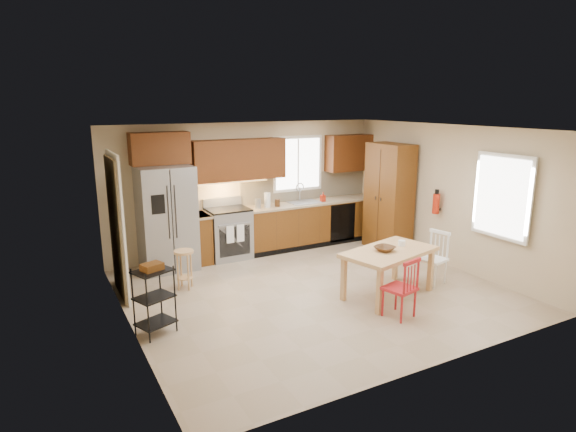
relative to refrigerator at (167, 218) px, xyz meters
The scene contains 33 objects.
floor 2.87m from the refrigerator, 51.34° to the right, with size 5.50×5.50×0.00m, color tan.
ceiling 3.15m from the refrigerator, 51.34° to the right, with size 5.50×5.00×0.02m, color silver.
wall_back 1.77m from the refrigerator, 12.44° to the left, with size 5.50×0.02×2.50m, color #CCB793.
wall_front 4.94m from the refrigerator, 69.82° to the right, with size 5.50×0.02×2.50m, color #CCB793.
wall_left 2.39m from the refrigerator, 116.29° to the right, with size 0.02×5.00×2.50m, color #CCB793.
wall_right 4.94m from the refrigerator, 25.53° to the right, with size 0.02×5.00×2.50m, color #CCB793.
refrigerator is the anchor object (origin of this frame).
range_stove 1.24m from the refrigerator, ahead, with size 0.76×0.63×0.92m, color gray.
base_cabinet_narrow 0.76m from the refrigerator, ahead, with size 0.30×0.60×0.90m, color #5C3411.
base_cabinet_run 3.03m from the refrigerator, ahead, with size 2.92×0.60×0.90m, color #5C3411.
dishwasher 3.59m from the refrigerator, ahead, with size 0.60×0.02×0.78m, color black.
backsplash 3.02m from the refrigerator, ahead, with size 2.92×0.03×0.55m, color beige.
upper_over_fridge 1.21m from the refrigerator, 90.00° to the left, with size 1.00×0.35×0.55m, color #5D2C0F.
upper_left_block 1.73m from the refrigerator, ahead, with size 1.80×0.35×0.75m, color #5D2C0F.
upper_right_block 4.06m from the refrigerator, ahead, with size 1.00×0.35×0.75m, color #5D2C0F.
window_back 2.92m from the refrigerator, ahead, with size 1.12×0.04×1.12m, color white.
sink 2.80m from the refrigerator, ahead, with size 0.62×0.46×0.16m, color gray.
undercab_glow 1.27m from the refrigerator, ahead, with size 1.60×0.30×0.01m, color #FFBF66.
soap_bottle 3.18m from the refrigerator, ahead, with size 0.09×0.09×0.19m, color #AF200C.
paper_towel 1.95m from the refrigerator, ahead, with size 0.12×0.12×0.28m, color white.
canister_steel 1.75m from the refrigerator, ahead, with size 0.11×0.11×0.18m, color gray.
canister_wood 2.15m from the refrigerator, ahead, with size 0.10×0.10×0.14m, color #4E2E14.
pantry 4.23m from the refrigerator, 12.62° to the right, with size 0.50×0.95×2.10m, color #5C3411.
fire_extinguisher 4.76m from the refrigerator, 24.52° to the right, with size 0.12×0.12×0.36m, color #AF200C.
window_right 5.50m from the refrigerator, 36.79° to the right, with size 0.04×1.02×1.32m, color white.
doorway 1.28m from the refrigerator, 139.62° to the right, with size 0.04×0.95×2.10m, color #8C7A59.
dining_table 3.86m from the refrigerator, 47.02° to the right, with size 1.44×0.81×0.70m, color tan, non-canonical shape.
chair_red 4.14m from the refrigerator, 56.81° to the right, with size 0.40×0.40×0.85m, color #AE1A1F, non-canonical shape.
chair_white 4.51m from the refrigerator, 37.66° to the right, with size 0.40×0.40×0.85m, color white, non-canonical shape.
table_bowl 3.76m from the refrigerator, 48.02° to the right, with size 0.29×0.29×0.07m, color #4E2E14.
table_jar 3.98m from the refrigerator, 42.80° to the right, with size 0.10×0.10×0.11m, color white.
bar_stool 1.21m from the refrigerator, 91.64° to the right, with size 0.30×0.30×0.63m, color tan, non-canonical shape.
utility_cart 2.53m from the refrigerator, 108.73° to the right, with size 0.45×0.35×0.89m, color black, non-canonical shape.
Camera 1 is at (-3.70, -5.98, 2.89)m, focal length 30.00 mm.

